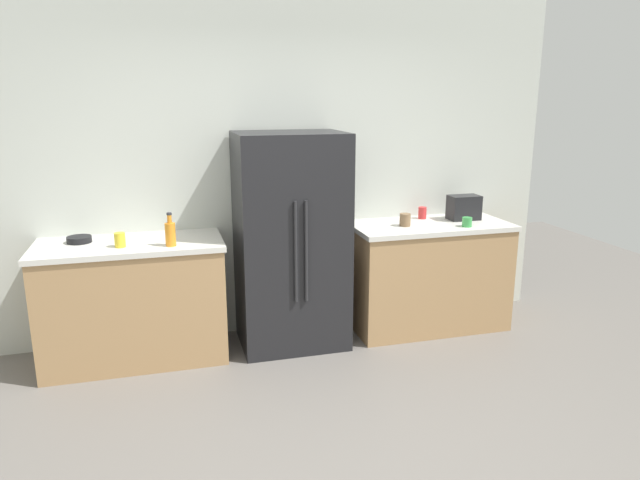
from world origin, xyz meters
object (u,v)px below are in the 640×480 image
object	(u,v)px
bottle_a	(170,233)
cup_b	(120,240)
refrigerator	(291,241)
bowl_a	(79,239)
cup_c	(422,213)
cup_a	(405,220)
toaster	(464,208)
cup_d	(467,222)

from	to	relation	value
bottle_a	cup_b	size ratio (longest dim) A/B	2.33
refrigerator	bowl_a	size ratio (longest dim) A/B	9.65
bottle_a	cup_c	size ratio (longest dim) A/B	2.39
bottle_a	cup_a	bearing A→B (deg)	4.49
refrigerator	bowl_a	distance (m)	1.58
toaster	cup_d	world-z (taller)	toaster
cup_d	bowl_a	xyz separation A→B (m)	(-3.03, 0.29, -0.02)
bottle_a	bowl_a	size ratio (longest dim) A/B	1.38
refrigerator	toaster	world-z (taller)	refrigerator
toaster	bowl_a	world-z (taller)	toaster
toaster	cup_d	bearing A→B (deg)	-113.25
toaster	bottle_a	bearing A→B (deg)	-174.21
refrigerator	cup_b	world-z (taller)	refrigerator
refrigerator	bowl_a	bearing A→B (deg)	175.87
cup_d	bowl_a	distance (m)	3.04
cup_a	refrigerator	bearing A→B (deg)	178.74
cup_b	refrigerator	bearing A→B (deg)	4.70
refrigerator	cup_b	xyz separation A→B (m)	(-1.28, -0.10, 0.12)
bowl_a	refrigerator	bearing A→B (deg)	-4.13
cup_a	cup_d	xyz separation A→B (m)	(0.48, -0.16, -0.01)
refrigerator	bottle_a	xyz separation A→B (m)	(-0.92, -0.17, 0.16)
bottle_a	cup_a	xyz separation A→B (m)	(1.89, 0.15, -0.04)
bottle_a	cup_c	distance (m)	2.19
cup_d	bowl_a	size ratio (longest dim) A/B	0.45
refrigerator	toaster	size ratio (longest dim) A/B	6.46
refrigerator	cup_c	world-z (taller)	refrigerator
cup_b	bowl_a	xyz separation A→B (m)	(-0.30, 0.22, -0.03)
cup_c	cup_d	bearing A→B (deg)	-60.96
refrigerator	cup_d	distance (m)	1.47
cup_b	bottle_a	bearing A→B (deg)	-10.51
toaster	cup_d	distance (m)	0.29
cup_c	bowl_a	world-z (taller)	cup_c
refrigerator	bowl_a	xyz separation A→B (m)	(-1.57, 0.11, 0.09)
refrigerator	bowl_a	world-z (taller)	refrigerator
cup_d	toaster	bearing A→B (deg)	66.75
bottle_a	cup_c	world-z (taller)	bottle_a
bowl_a	toaster	bearing A→B (deg)	-0.57
bottle_a	bowl_a	world-z (taller)	bottle_a
bottle_a	cup_a	world-z (taller)	bottle_a
bottle_a	cup_d	size ratio (longest dim) A/B	3.05
cup_d	cup_a	bearing A→B (deg)	161.70
cup_a	cup_d	distance (m)	0.51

